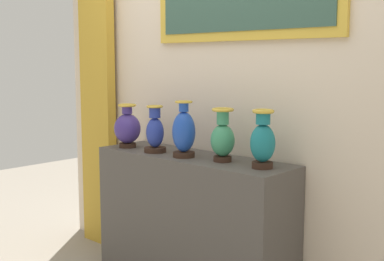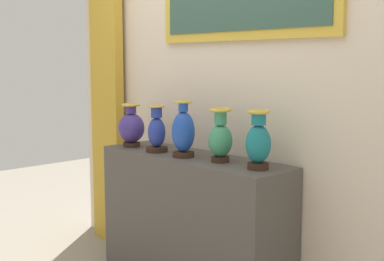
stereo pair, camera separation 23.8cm
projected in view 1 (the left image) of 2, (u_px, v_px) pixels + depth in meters
display_shelf at (192, 224)px, 3.43m from camera, size 1.44×0.42×0.92m
back_wall at (220, 64)px, 3.47m from camera, size 3.25×0.14×2.99m
curtain_gold at (98, 104)px, 4.26m from camera, size 0.37×0.08×2.37m
vase_indigo at (127, 128)px, 3.68m from camera, size 0.19×0.19×0.31m
vase_cobalt at (155, 132)px, 3.48m from camera, size 0.15×0.15×0.32m
vase_sapphire at (184, 132)px, 3.30m from camera, size 0.15×0.15×0.36m
vase_jade at (223, 138)px, 3.15m from camera, size 0.15×0.15×0.33m
vase_teal at (263, 141)px, 2.95m from camera, size 0.15×0.15×0.34m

